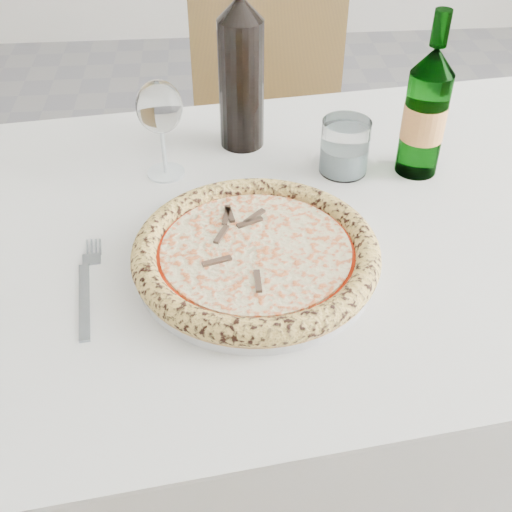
% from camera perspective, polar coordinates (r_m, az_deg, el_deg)
% --- Properties ---
extents(dining_table, '(1.46, 0.96, 0.76)m').
position_cam_1_polar(dining_table, '(1.02, -0.48, -1.37)').
color(dining_table, brown).
rests_on(dining_table, floor).
extents(chair_far, '(0.44, 0.44, 0.93)m').
position_cam_1_polar(chair_far, '(1.71, 0.88, 11.69)').
color(chair_far, brown).
rests_on(chair_far, floor).
extents(plate, '(0.33, 0.33, 0.02)m').
position_cam_1_polar(plate, '(0.88, -0.00, -0.56)').
color(plate, silver).
rests_on(plate, dining_table).
extents(pizza, '(0.34, 0.34, 0.04)m').
position_cam_1_polar(pizza, '(0.87, -0.00, 0.33)').
color(pizza, tan).
rests_on(pizza, plate).
extents(fork, '(0.03, 0.21, 0.00)m').
position_cam_1_polar(fork, '(0.88, -14.82, -2.71)').
color(fork, gray).
rests_on(fork, dining_table).
extents(wine_glass, '(0.07, 0.07, 0.16)m').
position_cam_1_polar(wine_glass, '(1.03, -8.58, 12.74)').
color(wine_glass, silver).
rests_on(wine_glass, dining_table).
extents(tumbler, '(0.08, 0.08, 0.09)m').
position_cam_1_polar(tumbler, '(1.08, 7.87, 9.32)').
color(tumbler, silver).
rests_on(tumbler, dining_table).
extents(beer_bottle, '(0.07, 0.07, 0.27)m').
position_cam_1_polar(beer_bottle, '(1.07, 14.83, 12.27)').
color(beer_bottle, '#276E28').
rests_on(beer_bottle, dining_table).
extents(wine_bottle, '(0.08, 0.08, 0.31)m').
position_cam_1_polar(wine_bottle, '(1.11, -1.33, 16.07)').
color(wine_bottle, black).
rests_on(wine_bottle, dining_table).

